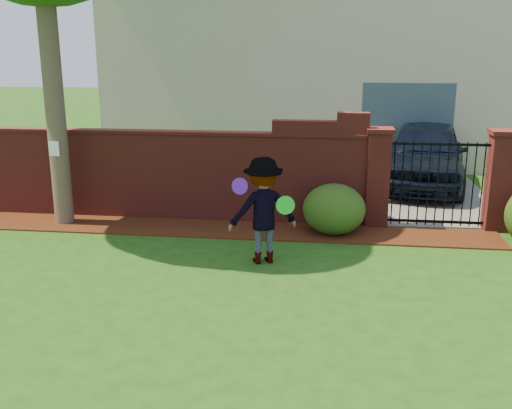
# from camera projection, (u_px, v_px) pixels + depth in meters

# --- Properties ---
(ground) EXTENTS (80.00, 80.00, 0.01)m
(ground) POSITION_uv_depth(u_px,v_px,m) (212.00, 308.00, 7.78)
(ground) COLOR #1F4812
(ground) RESTS_ON ground
(mulch_bed) EXTENTS (11.10, 1.08, 0.03)m
(mulch_bed) POSITION_uv_depth(u_px,v_px,m) (197.00, 228.00, 11.08)
(mulch_bed) COLOR #37170A
(mulch_bed) RESTS_ON ground
(brick_wall) EXTENTS (8.70, 0.31, 2.16)m
(brick_wall) POSITION_uv_depth(u_px,v_px,m) (151.00, 172.00, 11.61)
(brick_wall) COLOR maroon
(brick_wall) RESTS_ON ground
(pillar_left) EXTENTS (0.50, 0.50, 1.88)m
(pillar_left) POSITION_uv_depth(u_px,v_px,m) (378.00, 177.00, 11.06)
(pillar_left) COLOR maroon
(pillar_left) RESTS_ON ground
(pillar_right) EXTENTS (0.50, 0.50, 1.88)m
(pillar_right) POSITION_uv_depth(u_px,v_px,m) (499.00, 180.00, 10.80)
(pillar_right) COLOR maroon
(pillar_right) RESTS_ON ground
(iron_gate) EXTENTS (1.78, 0.03, 1.60)m
(iron_gate) POSITION_uv_depth(u_px,v_px,m) (437.00, 184.00, 10.96)
(iron_gate) COLOR black
(iron_gate) RESTS_ON ground
(driveway) EXTENTS (3.20, 8.00, 0.01)m
(driveway) POSITION_uv_depth(u_px,v_px,m) (408.00, 181.00, 15.01)
(driveway) COLOR slate
(driveway) RESTS_ON ground
(house) EXTENTS (12.40, 6.40, 6.30)m
(house) POSITION_uv_depth(u_px,v_px,m) (317.00, 52.00, 18.31)
(house) COLOR beige
(house) RESTS_ON ground
(car) EXTENTS (2.63, 4.87, 1.57)m
(car) POSITION_uv_depth(u_px,v_px,m) (425.00, 156.00, 14.10)
(car) COLOR black
(car) RESTS_ON ground
(paper_notice) EXTENTS (0.20, 0.01, 0.28)m
(paper_notice) POSITION_uv_depth(u_px,v_px,m) (54.00, 149.00, 10.89)
(paper_notice) COLOR white
(paper_notice) RESTS_ON tree
(shrub_left) EXTENTS (1.14, 1.14, 0.93)m
(shrub_left) POSITION_uv_depth(u_px,v_px,m) (334.00, 209.00, 10.70)
(shrub_left) COLOR #1D4314
(shrub_left) RESTS_ON ground
(man) EXTENTS (1.24, 0.96, 1.70)m
(man) POSITION_uv_depth(u_px,v_px,m) (263.00, 211.00, 9.18)
(man) COLOR gray
(man) RESTS_ON ground
(frisbee_purple) EXTENTS (0.25, 0.21, 0.26)m
(frisbee_purple) POSITION_uv_depth(u_px,v_px,m) (240.00, 186.00, 8.77)
(frisbee_purple) COLOR #661EC0
(frisbee_purple) RESTS_ON man
(frisbee_green) EXTENTS (0.30, 0.10, 0.29)m
(frisbee_green) POSITION_uv_depth(u_px,v_px,m) (285.00, 205.00, 9.02)
(frisbee_green) COLOR green
(frisbee_green) RESTS_ON man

